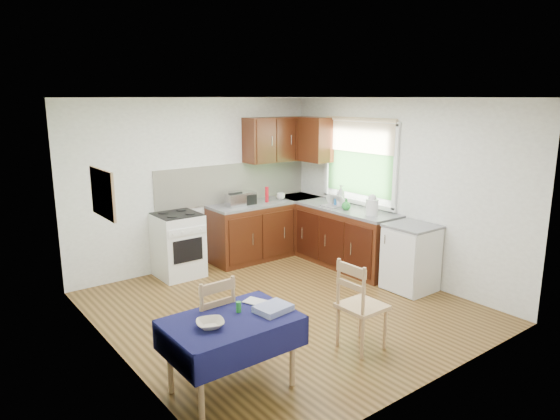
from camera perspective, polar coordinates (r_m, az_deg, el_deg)
floor at (r=6.20m, az=0.39°, el=-11.07°), size 4.20×4.20×0.00m
ceiling at (r=5.67m, az=0.43°, el=12.72°), size 4.00×4.20×0.02m
wall_back at (r=7.55m, az=-9.43°, el=3.01°), size 4.00×0.02×2.50m
wall_front at (r=4.40m, az=17.50°, el=-4.39°), size 4.00×0.02×2.50m
wall_left at (r=4.88m, az=-18.50°, el=-2.79°), size 0.02×4.20×2.50m
wall_right at (r=7.19m, az=13.12°, el=2.37°), size 0.02×4.20×2.50m
base_cabinets at (r=7.78m, az=2.62°, el=-2.72°), size 1.90×2.30×0.86m
worktop_back at (r=7.91m, az=-1.58°, el=0.89°), size 1.90×0.60×0.04m
worktop_right at (r=7.47m, az=7.67°, el=0.07°), size 0.60×1.70×0.04m
worktop_corner at (r=8.30m, az=2.06°, el=1.45°), size 0.60×0.60×0.04m
splashback at (r=7.86m, az=-5.18°, el=3.15°), size 2.70×0.02×0.60m
upper_cabinets at (r=8.06m, az=1.14°, el=8.08°), size 1.20×0.85×0.70m
stove at (r=7.24m, az=-11.57°, el=-3.92°), size 0.60×0.61×0.92m
window at (r=7.57m, az=9.04°, el=6.12°), size 0.04×1.48×1.26m
fridge at (r=6.82m, az=14.73°, el=-5.28°), size 0.58×0.60×0.89m
corkboard at (r=5.09m, az=-19.58°, el=1.79°), size 0.04×0.62×0.47m
dining_table at (r=4.40m, az=-5.59°, el=-13.45°), size 1.10×0.75×0.67m
chair_far at (r=4.78m, az=-7.86°, el=-12.35°), size 0.41×0.41×0.91m
chair_near at (r=5.13m, az=9.04°, el=-10.41°), size 0.42×0.42×0.94m
toaster at (r=7.51m, az=-5.09°, el=1.13°), size 0.28×0.17×0.22m
sandwich_press at (r=7.68m, az=-4.30°, el=1.39°), size 0.33×0.29×0.20m
sauce_bottle at (r=7.79m, az=-1.51°, el=1.78°), size 0.06×0.06×0.24m
yellow_packet at (r=7.80m, az=-3.50°, el=1.48°), size 0.14×0.12×0.17m
dish_rack at (r=7.56m, az=6.36°, el=0.60°), size 0.38×0.29×0.18m
kettle at (r=7.05m, az=10.48°, el=0.48°), size 0.18×0.18×0.30m
cup at (r=8.01m, az=0.09°, el=1.58°), size 0.16×0.16×0.11m
soap_bottle_a at (r=7.53m, az=6.96°, el=1.62°), size 0.14×0.14×0.32m
soap_bottle_b at (r=7.57m, az=6.48°, el=1.12°), size 0.11×0.11×0.18m
soap_bottle_c at (r=7.32m, az=7.57°, el=0.66°), size 0.15×0.15×0.17m
plate_bowl at (r=4.22m, az=-7.98°, el=-12.77°), size 0.29×0.29×0.06m
book at (r=4.59m, az=-3.33°, el=-10.74°), size 0.21×0.24×0.02m
spice_jar at (r=4.45m, az=-4.75°, el=-10.98°), size 0.05×0.05×0.09m
tea_towel at (r=4.46m, az=-0.78°, el=-11.17°), size 0.33×0.27×0.05m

